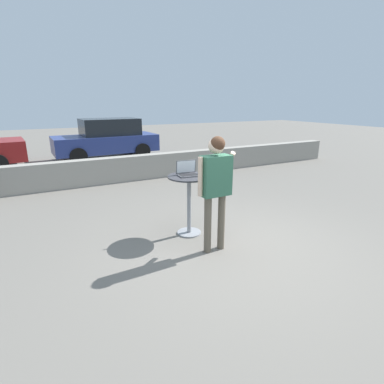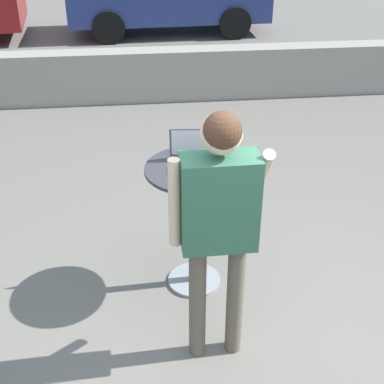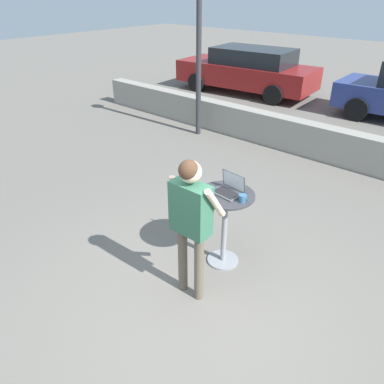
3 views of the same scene
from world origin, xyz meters
name	(u,v)px [view 2 (image 2 of 3)]	position (x,y,z in m)	size (l,w,h in m)	color
ground_plane	(263,366)	(0.00, 0.00, 0.00)	(50.00, 50.00, 0.00)	slate
pavement_kerb	(187,74)	(0.00, 4.97, 0.35)	(14.95, 0.35, 0.71)	gray
cafe_table	(194,206)	(-0.36, 0.91, 0.71)	(0.71, 0.71, 1.03)	gray
laptop	(194,157)	(-0.35, 0.96, 1.08)	(0.37, 0.30, 0.24)	#515156
coffee_mug	(231,161)	(-0.11, 0.88, 1.07)	(0.13, 0.09, 0.09)	#336084
standing_person	(219,211)	(-0.30, 0.18, 1.13)	(0.59, 0.39, 1.75)	brown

